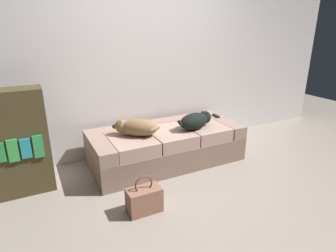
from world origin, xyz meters
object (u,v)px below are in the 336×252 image
object	(u,v)px
dog_dark	(196,120)
handbag	(144,200)
bookshelf	(19,143)
couch	(166,145)
tv_remote	(216,116)
dog_tan	(136,127)

from	to	relation	value
dog_dark	handbag	size ratio (longest dim) A/B	1.50
handbag	bookshelf	world-z (taller)	bookshelf
couch	tv_remote	bearing A→B (deg)	8.50
couch	dog_dark	size ratio (longest dim) A/B	3.36
tv_remote	handbag	size ratio (longest dim) A/B	0.40
dog_dark	handbag	xyz separation A→B (m)	(-1.00, -0.70, -0.43)
couch	dog_tan	size ratio (longest dim) A/B	3.54
tv_remote	handbag	bearing A→B (deg)	-138.93
tv_remote	bookshelf	distance (m)	2.49
couch	bookshelf	world-z (taller)	bookshelf
couch	tv_remote	distance (m)	0.90
couch	bookshelf	xyz separation A→B (m)	(-1.63, 0.05, 0.33)
tv_remote	bookshelf	xyz separation A→B (m)	(-2.49, -0.08, 0.09)
dog_dark	tv_remote	xyz separation A→B (m)	(0.51, 0.27, -0.09)
couch	dog_tan	bearing A→B (deg)	-173.53
dog_dark	bookshelf	distance (m)	1.99
dog_tan	bookshelf	bearing A→B (deg)	175.39
dog_tan	dog_dark	size ratio (longest dim) A/B	0.95
dog_dark	tv_remote	bearing A→B (deg)	28.14
dog_dark	bookshelf	size ratio (longest dim) A/B	0.51
couch	tv_remote	xyz separation A→B (m)	(0.86, 0.13, 0.24)
couch	dog_dark	distance (m)	0.50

